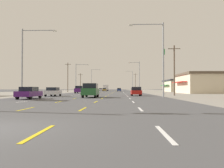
% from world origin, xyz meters
% --- Properties ---
extents(ground_plane, '(572.00, 572.00, 0.00)m').
position_xyz_m(ground_plane, '(0.00, 66.00, 0.00)').
color(ground_plane, '#4C4C4F').
extents(lot_apron_left, '(28.00, 440.00, 0.01)m').
position_xyz_m(lot_apron_left, '(-24.75, 66.00, 0.00)').
color(lot_apron_left, gray).
rests_on(lot_apron_left, ground).
extents(lot_apron_right, '(28.00, 440.00, 0.01)m').
position_xyz_m(lot_apron_right, '(24.75, 66.00, 0.00)').
color(lot_apron_right, gray).
rests_on(lot_apron_right, ground).
extents(lane_markings, '(10.64, 227.60, 0.01)m').
position_xyz_m(lane_markings, '(0.00, 104.50, 0.01)').
color(lane_markings, white).
rests_on(lane_markings, ground).
extents(signal_span_wire, '(24.96, 0.52, 9.69)m').
position_xyz_m(signal_span_wire, '(-0.37, 7.44, 5.81)').
color(signal_span_wire, brown).
rests_on(signal_span_wire, ground).
extents(sedan_far_left_nearest, '(1.80, 4.50, 1.46)m').
position_xyz_m(sedan_far_left_nearest, '(-6.98, 20.42, 0.76)').
color(sedan_far_left_nearest, '#4C196B').
rests_on(sedan_far_left_nearest, ground).
extents(suv_center_turn_near, '(1.98, 4.90, 1.98)m').
position_xyz_m(suv_center_turn_near, '(-0.12, 25.16, 1.03)').
color(suv_center_turn_near, '#235B2D').
rests_on(suv_center_turn_near, ground).
extents(sedan_far_left_mid, '(1.80, 4.50, 1.46)m').
position_xyz_m(sedan_far_left_mid, '(-7.02, 30.43, 0.76)').
color(sedan_far_left_mid, silver).
rests_on(sedan_far_left_mid, ground).
extents(hatchback_far_right_midfar, '(1.72, 3.90, 1.54)m').
position_xyz_m(hatchback_far_right_midfar, '(6.77, 32.60, 0.78)').
color(hatchback_far_right_midfar, red).
rests_on(hatchback_far_right_midfar, ground).
extents(suv_far_left_far, '(1.98, 4.90, 1.98)m').
position_xyz_m(suv_far_left_far, '(-6.80, 53.70, 1.03)').
color(suv_far_left_far, '#4C196B').
rests_on(suv_far_left_far, ground).
extents(suv_far_left_farther, '(1.98, 4.90, 1.98)m').
position_xyz_m(suv_far_left_farther, '(-7.21, 80.34, 1.03)').
color(suv_far_left_farther, silver).
rests_on(suv_far_left_farther, ground).
extents(sedan_inner_right_farthest, '(1.80, 4.50, 1.46)m').
position_xyz_m(sedan_inner_right_farthest, '(3.59, 93.44, 0.76)').
color(sedan_inner_right_farthest, navy).
rests_on(sedan_inner_right_farthest, ground).
extents(hatchback_inner_left_distant_a, '(1.72, 3.90, 1.54)m').
position_xyz_m(hatchback_inner_left_distant_a, '(-3.66, 105.36, 0.78)').
color(hatchback_inner_left_distant_a, '#B28C33').
rests_on(hatchback_inner_left_distant_a, ground).
extents(box_truck_inner_left_distant_b, '(2.40, 7.20, 3.23)m').
position_xyz_m(box_truck_inner_left_distant_b, '(-3.64, 115.23, 1.84)').
color(box_truck_inner_left_distant_b, '#4C196B').
rests_on(box_truck_inner_left_distant_b, ground).
extents(sedan_far_left_distant_c, '(1.80, 4.50, 1.46)m').
position_xyz_m(sedan_far_left_distant_c, '(-6.93, 123.58, 0.76)').
color(sedan_far_left_distant_c, silver).
rests_on(sedan_far_left_distant_c, ground).
extents(storefront_right_row_1, '(14.30, 15.25, 5.39)m').
position_xyz_m(storefront_right_row_1, '(26.91, 55.26, 2.72)').
color(storefront_right_row_1, beige).
rests_on(storefront_right_row_1, ground).
extents(storefront_right_row_2, '(11.31, 17.30, 4.82)m').
position_xyz_m(storefront_right_row_2, '(27.69, 87.09, 2.44)').
color(storefront_right_row_2, beige).
rests_on(storefront_right_row_2, ground).
extents(pole_sign_right_row_1, '(0.24, 1.67, 10.76)m').
position_xyz_m(pole_sign_right_row_1, '(14.58, 48.70, 7.62)').
color(pole_sign_right_row_1, gray).
rests_on(pole_sign_right_row_1, ground).
extents(streetlight_left_row_0, '(5.11, 0.26, 9.93)m').
position_xyz_m(streetlight_left_row_0, '(-9.58, 25.64, 5.85)').
color(streetlight_left_row_0, gray).
rests_on(streetlight_left_row_0, ground).
extents(streetlight_right_row_0, '(4.94, 0.26, 10.66)m').
position_xyz_m(streetlight_right_row_0, '(9.64, 25.64, 6.21)').
color(streetlight_right_row_0, gray).
rests_on(streetlight_right_row_0, ground).
extents(streetlight_left_row_1, '(4.26, 0.26, 9.22)m').
position_xyz_m(streetlight_left_row_1, '(-9.70, 65.87, 5.39)').
color(streetlight_left_row_1, gray).
rests_on(streetlight_left_row_1, ground).
extents(streetlight_right_row_1, '(3.59, 0.26, 9.82)m').
position_xyz_m(streetlight_right_row_1, '(9.82, 65.87, 5.62)').
color(streetlight_right_row_1, gray).
rests_on(streetlight_right_row_1, ground).
extents(streetlight_left_row_2, '(4.55, 0.26, 10.96)m').
position_xyz_m(streetlight_left_row_2, '(-9.71, 106.11, 6.32)').
color(streetlight_left_row_2, gray).
rests_on(streetlight_left_row_2, ground).
extents(streetlight_right_row_2, '(3.58, 0.26, 10.09)m').
position_xyz_m(streetlight_right_row_2, '(9.83, 106.11, 5.75)').
color(streetlight_right_row_2, gray).
rests_on(streetlight_right_row_2, ground).
extents(utility_pole_right_row_0, '(2.20, 0.26, 9.01)m').
position_xyz_m(utility_pole_right_row_0, '(13.72, 34.34, 4.70)').
color(utility_pole_right_row_0, brown).
rests_on(utility_pole_right_row_0, ground).
extents(utility_pole_left_row_1, '(2.20, 0.26, 10.28)m').
position_xyz_m(utility_pole_left_row_1, '(-14.12, 71.71, 5.34)').
color(utility_pole_left_row_1, brown).
rests_on(utility_pole_left_row_1, ground).
extents(utility_pole_left_row_2, '(2.20, 0.26, 8.44)m').
position_xyz_m(utility_pole_left_row_2, '(-14.69, 100.42, 4.41)').
color(utility_pole_left_row_2, brown).
rests_on(utility_pole_left_row_2, ground).
extents(utility_pole_right_row_3, '(2.20, 0.26, 10.29)m').
position_xyz_m(utility_pole_right_row_3, '(13.09, 128.77, 5.34)').
color(utility_pole_right_row_3, brown).
rests_on(utility_pole_right_row_3, ground).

